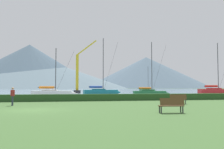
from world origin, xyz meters
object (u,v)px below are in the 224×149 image
object	(u,v)px
sailboat_slip_7	(216,91)
park_bench_near_path	(178,99)
dock_crane	(78,76)
sailboat_slip_2	(53,93)
sailboat_slip_5	(101,92)
sailboat_slip_8	(150,93)
person_seated_viewer	(13,95)
park_bench_under_tree	(171,105)
sailboat_slip_0	(147,90)

from	to	relation	value
sailboat_slip_7	park_bench_near_path	size ratio (longest dim) A/B	7.22
dock_crane	sailboat_slip_2	bearing A→B (deg)	-101.62
sailboat_slip_5	sailboat_slip_8	world-z (taller)	sailboat_slip_5
person_seated_viewer	dock_crane	xyz separation A→B (m)	(8.88, 50.45, 4.18)
sailboat_slip_2	park_bench_under_tree	world-z (taller)	sailboat_slip_2
sailboat_slip_7	dock_crane	world-z (taller)	dock_crane
sailboat_slip_2	sailboat_slip_5	bearing A→B (deg)	44.94
sailboat_slip_7	park_bench_near_path	distance (m)	40.18
sailboat_slip_0	person_seated_viewer	bearing A→B (deg)	-122.12
sailboat_slip_7	person_seated_viewer	world-z (taller)	sailboat_slip_7
sailboat_slip_7	person_seated_viewer	bearing A→B (deg)	-135.07
sailboat_slip_7	park_bench_under_tree	bearing A→B (deg)	-118.92
sailboat_slip_5	dock_crane	xyz separation A→B (m)	(-3.54, 22.06, 4.45)
sailboat_slip_8	person_seated_viewer	xyz separation A→B (m)	(-20.74, -21.04, 0.37)
park_bench_under_tree	person_seated_viewer	distance (m)	14.09
park_bench_under_tree	sailboat_slip_5	bearing A→B (deg)	91.62
sailboat_slip_0	park_bench_near_path	world-z (taller)	sailboat_slip_0
sailboat_slip_8	sailboat_slip_7	bearing A→B (deg)	32.25
sailboat_slip_7	person_seated_viewer	size ratio (longest dim) A/B	7.61
park_bench_under_tree	sailboat_slip_2	bearing A→B (deg)	109.84
sailboat_slip_8	dock_crane	bearing A→B (deg)	121.16
sailboat_slip_7	dock_crane	bearing A→B (deg)	156.20
sailboat_slip_2	sailboat_slip_5	size ratio (longest dim) A/B	0.69
sailboat_slip_7	park_bench_near_path	xyz separation A→B (m)	(-25.74, -30.86, -0.24)
sailboat_slip_0	sailboat_slip_5	bearing A→B (deg)	-125.97
sailboat_slip_8	park_bench_under_tree	distance (m)	31.21
dock_crane	sailboat_slip_5	bearing A→B (deg)	-80.89
sailboat_slip_7	park_bench_near_path	world-z (taller)	sailboat_slip_7
dock_crane	sailboat_slip_8	bearing A→B (deg)	-68.03
sailboat_slip_0	sailboat_slip_7	size ratio (longest dim) A/B	0.78
sailboat_slip_7	sailboat_slip_8	xyz separation A→B (m)	(-20.29, -8.64, -0.18)
park_bench_near_path	dock_crane	bearing A→B (deg)	95.94
sailboat_slip_0	park_bench_under_tree	size ratio (longest dim) A/B	6.07
sailboat_slip_7	sailboat_slip_8	size ratio (longest dim) A/B	1.21
sailboat_slip_7	dock_crane	xyz separation A→B (m)	(-32.16, 20.77, 4.38)
sailboat_slip_2	sailboat_slip_5	distance (m)	12.62
sailboat_slip_5	park_bench_under_tree	world-z (taller)	sailboat_slip_5
sailboat_slip_5	park_bench_near_path	bearing A→B (deg)	-88.52
sailboat_slip_2	dock_crane	size ratio (longest dim) A/B	0.52
park_bench_near_path	person_seated_viewer	xyz separation A→B (m)	(-15.30, 1.18, 0.44)
sailboat_slip_8	person_seated_viewer	world-z (taller)	sailboat_slip_8
sailboat_slip_5	sailboat_slip_8	distance (m)	11.11
park_bench_under_tree	dock_crane	xyz separation A→B (m)	(-2.24, 59.10, 4.63)
sailboat_slip_2	park_bench_near_path	xyz separation A→B (m)	(12.61, -21.53, -0.10)
park_bench_under_tree	person_seated_viewer	size ratio (longest dim) A/B	0.97
sailboat_slip_5	sailboat_slip_0	bearing A→B (deg)	53.03
sailboat_slip_0	dock_crane	xyz separation A→B (m)	(-27.24, -14.61, 4.59)
sailboat_slip_8	sailboat_slip_5	bearing A→B (deg)	147.75
sailboat_slip_0	sailboat_slip_2	distance (m)	55.83
park_bench_near_path	sailboat_slip_5	bearing A→B (deg)	94.42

